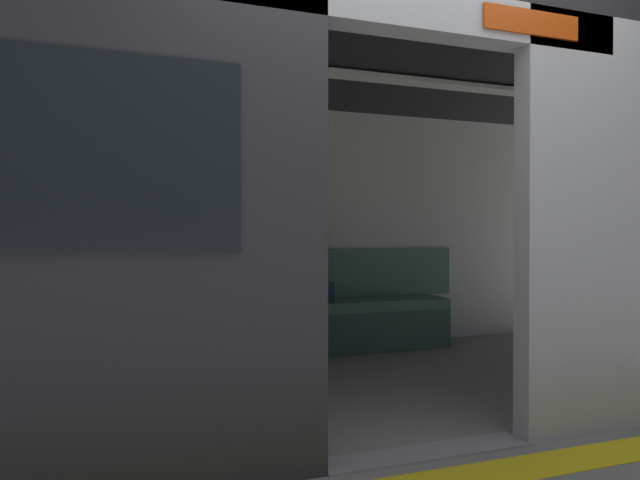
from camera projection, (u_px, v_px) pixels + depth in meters
ground_plane at (426, 454)px, 2.75m from camera, size 60.00×60.00×0.00m
platform_edge_strip at (463, 478)px, 2.47m from camera, size 8.00×0.24×0.01m
train_car at (321, 161)px, 3.87m from camera, size 6.40×2.81×2.30m
bench_seat at (287, 316)px, 4.90m from camera, size 3.02×0.44×0.45m
person_seated at (271, 278)px, 4.80m from camera, size 0.55×0.71×1.18m
handbag at (317, 292)px, 5.03m from camera, size 0.26×0.15×0.17m
book at (219, 303)px, 4.79m from camera, size 0.24×0.27×0.03m
grab_pole_door at (303, 227)px, 2.99m from camera, size 0.04×0.04×2.16m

